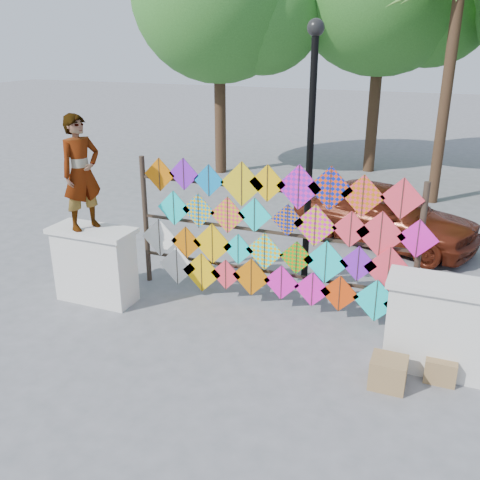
{
  "coord_description": "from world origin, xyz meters",
  "views": [
    {
      "loc": [
        2.58,
        -6.85,
        4.17
      ],
      "look_at": [
        -0.43,
        0.6,
        1.12
      ],
      "focal_mm": 40.0,
      "sensor_mm": 36.0,
      "label": 1
    }
  ],
  "objects_px": {
    "vendor_woman": "(81,173)",
    "sedan": "(384,214)",
    "kite_rack": "(275,237)",
    "lamppost": "(311,131)"
  },
  "relations": [
    {
      "from": "vendor_woman",
      "to": "sedan",
      "type": "distance_m",
      "value": 6.32
    },
    {
      "from": "kite_rack",
      "to": "sedan",
      "type": "distance_m",
      "value": 3.84
    },
    {
      "from": "sedan",
      "to": "lamppost",
      "type": "distance_m",
      "value": 3.25
    },
    {
      "from": "vendor_woman",
      "to": "kite_rack",
      "type": "bearing_deg",
      "value": -51.03
    },
    {
      "from": "kite_rack",
      "to": "vendor_woman",
      "type": "bearing_deg",
      "value": -162.38
    },
    {
      "from": "vendor_woman",
      "to": "sedan",
      "type": "height_order",
      "value": "vendor_woman"
    },
    {
      "from": "kite_rack",
      "to": "lamppost",
      "type": "xyz_separation_m",
      "value": [
        0.18,
        1.28,
        1.48
      ]
    },
    {
      "from": "vendor_woman",
      "to": "lamppost",
      "type": "xyz_separation_m",
      "value": [
        3.08,
        2.2,
        0.5
      ]
    },
    {
      "from": "lamppost",
      "to": "sedan",
      "type": "bearing_deg",
      "value": 65.2
    },
    {
      "from": "vendor_woman",
      "to": "sedan",
      "type": "bearing_deg",
      "value": -21.26
    }
  ]
}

